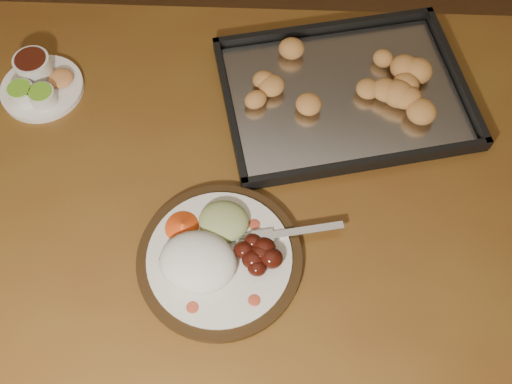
# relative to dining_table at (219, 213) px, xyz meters

# --- Properties ---
(ground) EXTENTS (4.00, 4.00, 0.00)m
(ground) POSITION_rel_dining_table_xyz_m (-0.16, 0.09, -0.65)
(ground) COLOR brown
(ground) RESTS_ON ground
(dining_table) EXTENTS (1.63, 1.14, 0.75)m
(dining_table) POSITION_rel_dining_table_xyz_m (0.00, 0.00, 0.00)
(dining_table) COLOR brown
(dining_table) RESTS_ON ground
(dinner_plate) EXTENTS (0.33, 0.28, 0.06)m
(dinner_plate) POSITION_rel_dining_table_xyz_m (0.03, -0.13, 0.12)
(dinner_plate) COLOR black
(dinner_plate) RESTS_ON dining_table
(condiment_saucer) EXTENTS (0.16, 0.16, 0.05)m
(condiment_saucer) POSITION_rel_dining_table_xyz_m (-0.39, 0.15, 0.12)
(condiment_saucer) COLOR white
(condiment_saucer) RESTS_ON dining_table
(baking_tray) EXTENTS (0.56, 0.50, 0.05)m
(baking_tray) POSITION_rel_dining_table_xyz_m (0.20, 0.25, 0.11)
(baking_tray) COLOR black
(baking_tray) RESTS_ON dining_table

